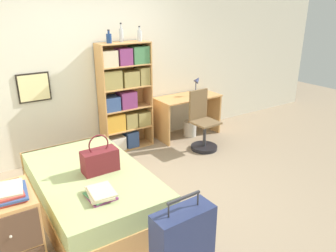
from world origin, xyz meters
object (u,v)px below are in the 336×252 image
at_px(magazine_pile_on_dresser, 6,193).
at_px(bottle_brown, 121,35).
at_px(handbag, 100,160).
at_px(desk_chair, 203,130).
at_px(suitcase, 183,246).
at_px(desk_lamp, 197,83).
at_px(bed, 92,191).
at_px(bookcase, 124,97).
at_px(book_stack_on_bed, 101,194).
at_px(desk, 188,108).
at_px(bottle_green, 109,38).
at_px(waste_bin, 190,129).
at_px(dresser, 9,235).
at_px(bottle_clear, 140,35).

height_order(magazine_pile_on_dresser, bottle_brown, bottle_brown).
distance_m(handbag, desk_chair, 2.19).
height_order(suitcase, desk_lamp, desk_lamp).
distance_m(bed, bookcase, 1.88).
xyz_separation_m(book_stack_on_bed, desk, (2.38, 1.82, -0.04)).
xyz_separation_m(bottle_green, waste_bin, (1.40, -0.14, -1.64)).
xyz_separation_m(book_stack_on_bed, desk_lamp, (2.56, 1.80, 0.41)).
relative_size(bottle_brown, desk_lamp, 0.80).
height_order(dresser, bookcase, bookcase).
bearing_deg(bookcase, book_stack_on_bed, -122.03).
relative_size(bed, waste_bin, 7.16).
relative_size(suitcase, dresser, 1.07).
relative_size(bed, bottle_brown, 6.91).
height_order(dresser, waste_bin, dresser).
relative_size(book_stack_on_bed, bottle_clear, 1.58).
height_order(bookcase, bottle_green, bottle_green).
xyz_separation_m(handbag, suitcase, (0.17, -1.33, -0.29)).
height_order(bottle_clear, desk_chair, bottle_clear).
bearing_deg(bottle_clear, dresser, -141.51).
xyz_separation_m(dresser, waste_bin, (3.22, 1.72, -0.25)).
relative_size(suitcase, desk_lamp, 2.41).
distance_m(book_stack_on_bed, bookcase, 2.30).
bearing_deg(desk, bottle_clear, 175.28).
bearing_deg(book_stack_on_bed, magazine_pile_on_dresser, 178.39).
relative_size(desk_chair, waste_bin, 3.62).
bearing_deg(dresser, bottle_clear, 38.49).
relative_size(magazine_pile_on_dresser, desk_chair, 0.38).
bearing_deg(bookcase, waste_bin, -7.80).
relative_size(handbag, desk_lamp, 1.26).
bearing_deg(waste_bin, bottle_brown, 169.69).
bearing_deg(desk, magazine_pile_on_dresser, -150.27).
distance_m(bed, desk_chair, 2.24).
height_order(handbag, waste_bin, handbag).
bearing_deg(suitcase, bed, 100.92).
bearing_deg(bed, bottle_green, 56.41).
xyz_separation_m(suitcase, bookcase, (0.84, 2.77, 0.52)).
relative_size(dresser, bottle_brown, 2.80).
bearing_deg(bed, bottle_brown, 51.64).
bearing_deg(bookcase, magazine_pile_on_dresser, -136.12).
bearing_deg(dresser, magazine_pile_on_dresser, -33.07).
distance_m(dresser, desk, 3.66).
bearing_deg(bed, magazine_pile_on_dresser, -149.09).
distance_m(book_stack_on_bed, dresser, 0.84).
xyz_separation_m(suitcase, bottle_brown, (0.87, 2.82, 1.46)).
distance_m(bottle_brown, desk_chair, 1.95).
bearing_deg(bookcase, desk, -5.31).
bearing_deg(bottle_green, suitcase, -103.04).
xyz_separation_m(bed, bottle_brown, (1.13, 1.43, 1.56)).
bearing_deg(magazine_pile_on_dresser, bottle_brown, 44.22).
distance_m(desk_lamp, waste_bin, 0.83).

